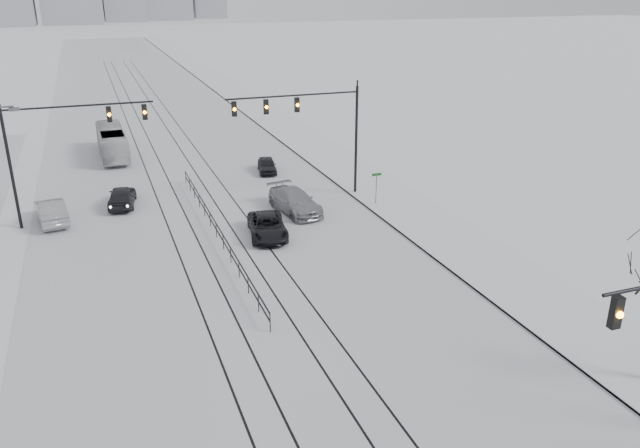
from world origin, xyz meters
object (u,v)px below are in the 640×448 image
Objects in this scene: sedan_sb_inner at (122,196)px; box_truck at (112,142)px; sedan_sb_outer at (51,211)px; sedan_nb_right at (295,201)px; sedan_nb_front at (267,227)px; sedan_nb_far at (267,165)px.

sedan_sb_inner is 0.45× the size of box_truck.
sedan_sb_outer is 0.89× the size of sedan_nb_right.
box_truck is (-7.91, 23.41, 0.67)m from sedan_nb_front.
sedan_nb_far is (11.90, 4.64, -0.12)m from sedan_sb_inner.
sedan_sb_inner is 1.20× the size of sedan_nb_far.
sedan_sb_outer is at bearing 72.46° from box_truck.
sedan_nb_right is at bearing -83.91° from sedan_nb_far.
sedan_sb_outer is 1.00× the size of sedan_nb_front.
box_truck reaches higher than sedan_nb_right.
sedan_sb_inner is 0.91× the size of sedan_nb_front.
sedan_sb_outer is 14.59m from sedan_nb_front.
sedan_sb_inner is 12.11m from sedan_nb_front.
sedan_nb_far is at bearing 83.50° from sedan_nb_front.
box_truck is at bearing 151.10° from sedan_nb_far.
sedan_nb_right is at bearing 117.68° from box_truck.
sedan_nb_right is (15.65, -3.63, -0.01)m from sedan_sb_outer.
sedan_nb_front is at bearing -94.79° from sedan_nb_far.
sedan_sb_outer is 16.06m from sedan_nb_right.
sedan_sb_outer reaches higher than sedan_nb_front.
sedan_nb_front is at bearing 141.09° from sedan_sb_outer.
box_truck reaches higher than sedan_sb_outer.
sedan_nb_far is 15.27m from box_truck.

